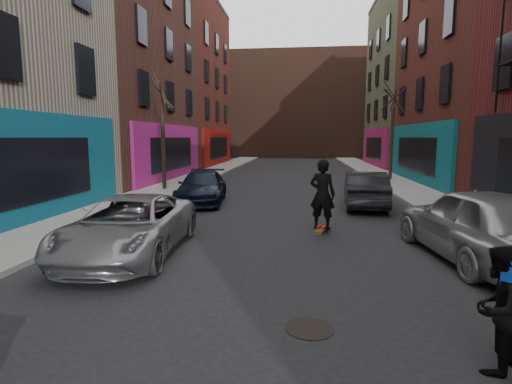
% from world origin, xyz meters
% --- Properties ---
extents(sidewalk_left, '(2.50, 84.00, 0.13)m').
position_xyz_m(sidewalk_left, '(-6.25, 30.00, 0.07)').
color(sidewalk_left, gray).
rests_on(sidewalk_left, ground).
extents(sidewalk_right, '(2.50, 84.00, 0.13)m').
position_xyz_m(sidewalk_right, '(6.25, 30.00, 0.07)').
color(sidewalk_right, gray).
rests_on(sidewalk_right, ground).
extents(building_far, '(40.00, 10.00, 14.00)m').
position_xyz_m(building_far, '(0.00, 56.00, 7.00)').
color(building_far, '#47281E').
rests_on(building_far, ground).
extents(tree_left_far, '(2.00, 2.00, 6.50)m').
position_xyz_m(tree_left_far, '(-6.20, 18.00, 3.38)').
color(tree_left_far, black).
rests_on(tree_left_far, sidewalk_left).
extents(tree_right_far, '(2.00, 2.00, 6.80)m').
position_xyz_m(tree_right_far, '(6.20, 24.00, 3.53)').
color(tree_right_far, black).
rests_on(tree_right_far, sidewalk_right).
extents(parked_left_far, '(2.51, 4.98, 1.35)m').
position_xyz_m(parked_left_far, '(-3.20, 7.15, 0.68)').
color(parked_left_far, gray).
rests_on(parked_left_far, ground).
extents(parked_left_end, '(2.33, 4.67, 1.30)m').
position_xyz_m(parked_left_end, '(-3.38, 14.61, 0.65)').
color(parked_left_end, black).
rests_on(parked_left_end, ground).
extents(parked_right_far, '(2.56, 5.12, 1.68)m').
position_xyz_m(parked_right_far, '(4.60, 7.54, 0.84)').
color(parked_right_far, '#9A9DA2').
rests_on(parked_right_far, ground).
extents(parked_right_end, '(1.79, 4.36, 1.40)m').
position_xyz_m(parked_right_end, '(3.20, 14.32, 0.70)').
color(parked_right_end, black).
rests_on(parked_right_end, ground).
extents(skateboard, '(0.46, 0.83, 0.10)m').
position_xyz_m(skateboard, '(1.33, 9.89, 0.05)').
color(skateboard, brown).
rests_on(skateboard, ground).
extents(skateboarder, '(0.84, 0.68, 2.00)m').
position_xyz_m(skateboarder, '(1.33, 9.89, 1.10)').
color(skateboarder, black).
rests_on(skateboarder, skateboard).
extents(pedestrian, '(0.92, 0.91, 1.50)m').
position_xyz_m(pedestrian, '(3.00, 3.17, 0.76)').
color(pedestrian, black).
rests_on(pedestrian, ground).
extents(manhole, '(0.86, 0.86, 0.01)m').
position_xyz_m(manhole, '(0.88, 3.94, 0.01)').
color(manhole, black).
rests_on(manhole, ground).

